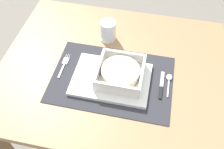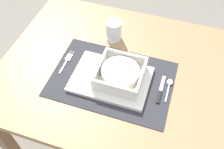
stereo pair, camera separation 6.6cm
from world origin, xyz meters
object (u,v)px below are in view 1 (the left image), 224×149
Objects in this scene: drinking_glass at (108,32)px; dining_table at (112,82)px; fork at (65,64)px; spoon at (169,80)px; condiment_saucer at (107,38)px; porridge_bowl at (120,73)px; butter_knife at (161,87)px.

dining_table is at bearing -72.21° from drinking_glass.
dining_table is 7.24× the size of fork.
spoon reaches higher than dining_table.
condiment_saucer is (-0.00, -0.01, -0.03)m from drinking_glass.
drinking_glass reaches higher than porridge_bowl.
butter_knife is at bearing -40.78° from drinking_glass.
condiment_saucer is (-0.27, 0.22, 0.00)m from butter_knife.
dining_table is 0.23m from fork.
drinking_glass reaches higher than dining_table.
fork reaches higher than dining_table.
porridge_bowl is at bearing -170.55° from spoon.
porridge_bowl reaches higher than spoon.
porridge_bowl is at bearing -7.88° from fork.
butter_knife is at bearing -1.35° from porridge_bowl.
spoon is 0.35m from drinking_glass.
spoon is at bearing -0.01° from fork.
dining_table is 0.16m from porridge_bowl.
porridge_bowl is at bearing -51.28° from dining_table.
condiment_saucer reaches higher than dining_table.
porridge_bowl is 1.32× the size of butter_knife.
porridge_bowl reaches higher than fork.
spoon is at bearing -4.80° from dining_table.
condiment_saucer reaches higher than spoon.
drinking_glass is (-0.10, 0.22, -0.00)m from porridge_bowl.
porridge_bowl is at bearing -66.18° from drinking_glass.
drinking_glass is (-0.05, 0.17, 0.14)m from dining_table.
porridge_bowl is 0.20m from spoon.
drinking_glass reaches higher than spoon.
fork is at bearing -127.25° from condiment_saucer.
fork is 0.44m from spoon.
spoon is 0.05m from butter_knife.
fork is (-0.20, -0.03, 0.11)m from dining_table.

